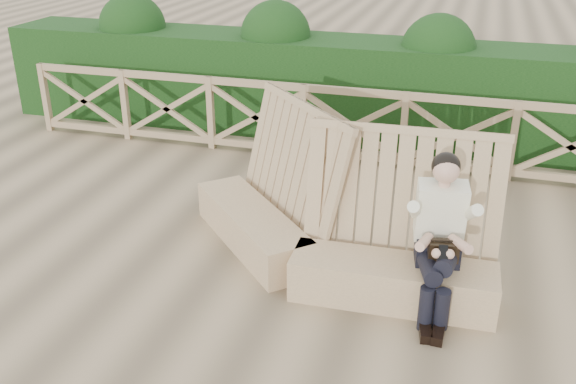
# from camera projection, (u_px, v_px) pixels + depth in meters

# --- Properties ---
(ground) EXTENTS (60.00, 60.00, 0.00)m
(ground) POSITION_uv_depth(u_px,v_px,m) (277.00, 294.00, 6.16)
(ground) COLOR brown
(ground) RESTS_ON ground
(bench) EXTENTS (3.39, 1.95, 1.55)m
(bench) POSITION_uv_depth(u_px,v_px,m) (322.00, 234.00, 6.45)
(bench) COLOR #967C56
(bench) RESTS_ON ground
(woman) EXTENTS (0.49, 0.97, 1.48)m
(woman) POSITION_uv_depth(u_px,v_px,m) (440.00, 232.00, 5.69)
(woman) COLOR black
(woman) RESTS_ON ground
(guardrail) EXTENTS (10.10, 0.09, 1.10)m
(guardrail) POSITION_uv_depth(u_px,v_px,m) (352.00, 126.00, 8.98)
(guardrail) COLOR #947956
(guardrail) RESTS_ON ground
(hedge) EXTENTS (12.00, 1.20, 1.50)m
(hedge) POSITION_uv_depth(u_px,v_px,m) (368.00, 90.00, 9.94)
(hedge) COLOR black
(hedge) RESTS_ON ground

